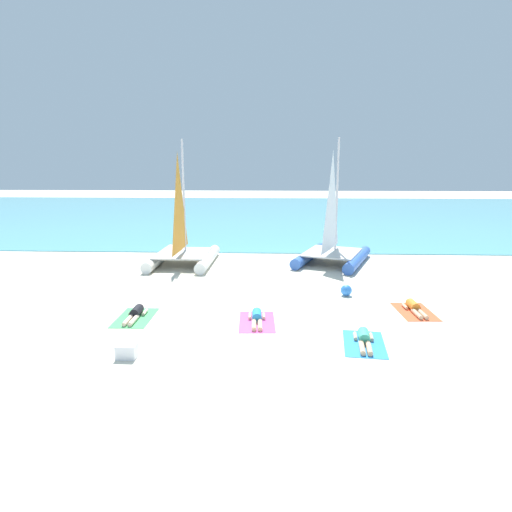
% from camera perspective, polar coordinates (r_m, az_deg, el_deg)
% --- Properties ---
extents(ground_plane, '(120.00, 120.00, 0.00)m').
position_cam_1_polar(ground_plane, '(22.65, 0.54, -0.53)').
color(ground_plane, beige).
extents(ocean_water, '(120.00, 40.00, 0.05)m').
position_cam_1_polar(ocean_water, '(44.07, 1.56, 5.51)').
color(ocean_water, '#5BB2C1').
rests_on(ocean_water, ground).
extents(sailboat_blue, '(4.41, 5.41, 6.09)m').
position_cam_1_polar(sailboat_blue, '(22.08, 9.83, 1.38)').
color(sailboat_blue, blue).
rests_on(sailboat_blue, ground).
extents(sailboat_white, '(2.99, 4.64, 6.01)m').
position_cam_1_polar(sailboat_white, '(21.85, -9.42, 1.25)').
color(sailboat_white, white).
rests_on(sailboat_white, ground).
extents(towel_leftmost, '(1.12, 1.91, 0.01)m').
position_cam_1_polar(towel_leftmost, '(14.78, -15.32, -7.68)').
color(towel_leftmost, '#4CB266').
rests_on(towel_leftmost, ground).
extents(sunbather_leftmost, '(0.55, 1.56, 0.30)m').
position_cam_1_polar(sunbather_leftmost, '(14.80, -15.27, -7.14)').
color(sunbather_leftmost, black).
rests_on(sunbather_leftmost, towel_leftmost).
extents(towel_center_left, '(1.20, 1.95, 0.01)m').
position_cam_1_polar(towel_center_left, '(13.91, 0.12, -8.49)').
color(towel_center_left, '#D84C99').
rests_on(towel_center_left, ground).
extents(sunbather_center_left, '(0.56, 1.57, 0.30)m').
position_cam_1_polar(sunbather_center_left, '(13.93, 0.12, -7.92)').
color(sunbather_center_left, '#268CCC').
rests_on(sunbather_center_left, towel_center_left).
extents(towel_center_right, '(1.31, 2.01, 0.01)m').
position_cam_1_polar(towel_center_right, '(12.67, 13.76, -10.92)').
color(towel_center_right, '#338CD8').
rests_on(towel_center_right, ground).
extents(sunbather_center_right, '(0.59, 1.57, 0.30)m').
position_cam_1_polar(sunbather_center_right, '(12.69, 13.77, -10.29)').
color(sunbather_center_right, '#3FB28C').
rests_on(sunbather_center_right, towel_center_right).
extents(towel_rightmost, '(1.18, 1.94, 0.01)m').
position_cam_1_polar(towel_rightmost, '(15.75, 19.78, -6.76)').
color(towel_rightmost, '#EA5933').
rests_on(towel_rightmost, ground).
extents(sunbather_rightmost, '(0.56, 1.56, 0.30)m').
position_cam_1_polar(sunbather_rightmost, '(15.77, 19.73, -6.25)').
color(sunbather_rightmost, orange).
rests_on(sunbather_rightmost, towel_rightmost).
extents(beach_ball, '(0.42, 0.42, 0.42)m').
position_cam_1_polar(beach_ball, '(16.86, 11.55, -4.35)').
color(beach_ball, '#337FE5').
rests_on(beach_ball, ground).
extents(cooler_box, '(0.50, 0.36, 0.36)m').
position_cam_1_polar(cooler_box, '(11.90, -16.33, -11.69)').
color(cooler_box, white).
rests_on(cooler_box, ground).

